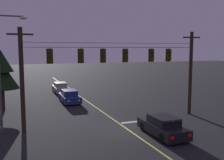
% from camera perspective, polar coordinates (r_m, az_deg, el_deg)
% --- Properties ---
extents(ground_plane, '(180.00, 180.00, 0.00)m').
position_cam_1_polar(ground_plane, '(19.89, 3.50, -10.74)').
color(ground_plane, black).
extents(lane_centre_stripe, '(0.14, 60.00, 0.01)m').
position_cam_1_polar(lane_centre_stripe, '(27.45, -3.74, -5.81)').
color(lane_centre_stripe, '#D1C64C').
rests_on(lane_centre_stripe, ground).
extents(stop_bar_paint, '(3.40, 0.36, 0.01)m').
position_cam_1_polar(stop_bar_paint, '(22.19, 6.14, -8.89)').
color(stop_bar_paint, silver).
rests_on(stop_bar_paint, ground).
extents(signal_span_assembly, '(16.34, 0.32, 7.51)m').
position_cam_1_polar(signal_span_assembly, '(21.23, 0.96, 1.15)').
color(signal_span_assembly, '#2D2116').
rests_on(signal_span_assembly, ground).
extents(traffic_light_leftmost, '(0.48, 0.41, 1.22)m').
position_cam_1_polar(traffic_light_leftmost, '(19.76, -13.35, 5.06)').
color(traffic_light_leftmost, black).
extents(traffic_light_left_inner, '(0.48, 0.41, 1.22)m').
position_cam_1_polar(traffic_light_left_inner, '(20.21, -6.70, 5.23)').
color(traffic_light_left_inner, black).
extents(traffic_light_centre, '(0.48, 0.41, 1.22)m').
position_cam_1_polar(traffic_light_centre, '(20.73, -1.83, 5.32)').
color(traffic_light_centre, black).
extents(traffic_light_right_inner, '(0.48, 0.41, 1.22)m').
position_cam_1_polar(traffic_light_right_inner, '(21.43, 3.05, 5.36)').
color(traffic_light_right_inner, black).
extents(traffic_light_rightmost, '(0.48, 0.41, 1.22)m').
position_cam_1_polar(traffic_light_rightmost, '(22.52, 8.68, 5.36)').
color(traffic_light_rightmost, black).
extents(traffic_light_far_right, '(0.48, 0.41, 1.22)m').
position_cam_1_polar(traffic_light_far_right, '(23.41, 12.34, 5.33)').
color(traffic_light_far_right, black).
extents(car_waiting_near_lane, '(1.80, 4.33, 1.39)m').
position_cam_1_polar(car_waiting_near_lane, '(18.74, 11.00, -9.89)').
color(car_waiting_near_lane, black).
rests_on(car_waiting_near_lane, ground).
extents(car_oncoming_lead, '(1.80, 4.42, 1.39)m').
position_cam_1_polar(car_oncoming_lead, '(29.85, -9.24, -3.60)').
color(car_oncoming_lead, navy).
rests_on(car_oncoming_lead, ground).
extents(car_oncoming_trailing, '(1.80, 4.42, 1.39)m').
position_cam_1_polar(car_oncoming_trailing, '(36.74, -11.14, -1.69)').
color(car_oncoming_trailing, gray).
rests_on(car_oncoming_trailing, ground).
extents(street_lamp_corner, '(2.11, 0.30, 8.39)m').
position_cam_1_polar(street_lamp_corner, '(19.93, -22.60, 3.47)').
color(street_lamp_corner, '#4C4F54').
rests_on(street_lamp_corner, ground).
extents(tree_verge_near, '(3.29, 3.29, 5.91)m').
position_cam_1_polar(tree_verge_near, '(27.44, -22.95, 1.74)').
color(tree_verge_near, '#332316').
rests_on(tree_verge_near, ground).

